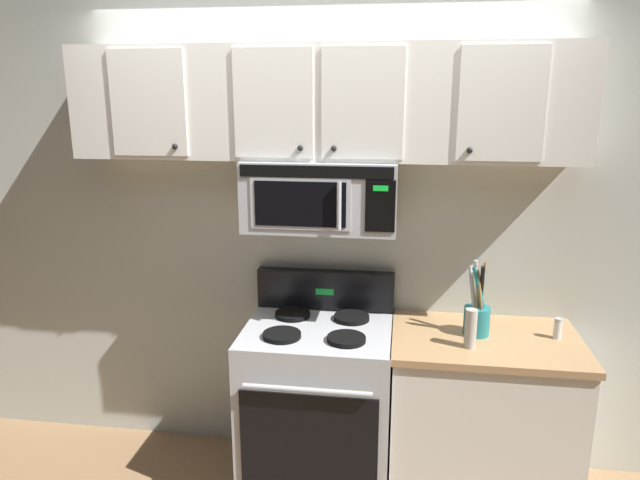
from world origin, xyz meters
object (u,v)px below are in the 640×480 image
(salt_shaker, at_px, (558,329))
(stove_range, at_px, (318,403))
(over_range_microwave, at_px, (321,194))
(utensil_crock_teal, at_px, (477,314))
(pepper_mill, at_px, (471,328))

(salt_shaker, bearing_deg, stove_range, -178.15)
(over_range_microwave, height_order, utensil_crock_teal, over_range_microwave)
(utensil_crock_teal, xyz_separation_m, pepper_mill, (-0.05, -0.16, -0.01))
(salt_shaker, relative_size, pepper_mill, 0.55)
(pepper_mill, bearing_deg, over_range_microwave, 161.83)
(utensil_crock_teal, height_order, pepper_mill, utensil_crock_teal)
(stove_range, xyz_separation_m, pepper_mill, (0.75, -0.13, 0.53))
(over_range_microwave, bearing_deg, salt_shaker, -3.78)
(over_range_microwave, height_order, salt_shaker, over_range_microwave)
(utensil_crock_teal, height_order, salt_shaker, utensil_crock_teal)
(stove_range, bearing_deg, pepper_mill, -9.78)
(pepper_mill, bearing_deg, salt_shaker, 20.92)
(utensil_crock_teal, bearing_deg, stove_range, -177.64)
(salt_shaker, height_order, pepper_mill, pepper_mill)
(over_range_microwave, relative_size, pepper_mill, 3.98)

